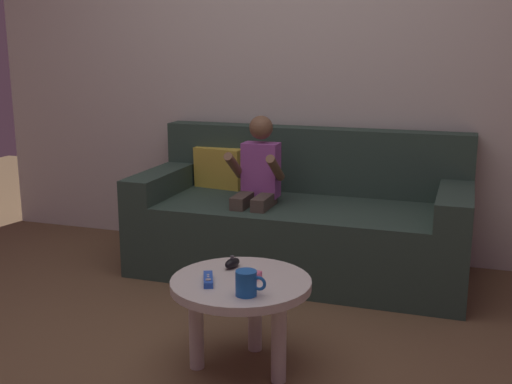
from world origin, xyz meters
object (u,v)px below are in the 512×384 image
game_remote_blue_far_corner (208,280)px  coffee_mug (247,283)px  coffee_table (241,295)px  game_remote_pink_near_edge (251,279)px  couch (300,223)px  person_seated_on_couch (256,186)px  nunchuk_black (232,263)px

game_remote_blue_far_corner → coffee_mug: 0.20m
coffee_table → game_remote_pink_near_edge: 0.09m
couch → person_seated_on_couch: person_seated_on_couch is taller
coffee_mug → game_remote_blue_far_corner: bearing=158.2°
person_seated_on_couch → nunchuk_black: 0.96m
game_remote_pink_near_edge → nunchuk_black: bearing=134.4°
coffee_table → coffee_mug: size_ratio=4.77×
person_seated_on_couch → game_remote_pink_near_edge: person_seated_on_couch is taller
game_remote_pink_near_edge → coffee_mug: 0.15m
person_seated_on_couch → nunchuk_black: bearing=-77.5°
nunchuk_black → game_remote_blue_far_corner: nunchuk_black is taller
person_seated_on_couch → coffee_mug: person_seated_on_couch is taller
person_seated_on_couch → coffee_mug: (0.36, -1.19, -0.10)m
person_seated_on_couch → game_remote_pink_near_edge: 1.11m
nunchuk_black → game_remote_blue_far_corner: (-0.03, -0.19, -0.01)m
person_seated_on_couch → game_remote_blue_far_corner: 1.14m
couch → coffee_mug: (0.15, -1.36, 0.14)m
couch → game_remote_pink_near_edge: size_ratio=13.07×
game_remote_pink_near_edge → coffee_table: bearing=162.6°
person_seated_on_couch → nunchuk_black: person_seated_on_couch is taller
coffee_table → nunchuk_black: size_ratio=5.80×
nunchuk_black → game_remote_blue_far_corner: 0.19m
couch → person_seated_on_couch: bearing=-140.6°
nunchuk_black → coffee_mug: coffee_mug is taller
coffee_table → game_remote_blue_far_corner: bearing=-145.3°
person_seated_on_couch → couch: bearing=39.4°
nunchuk_black → game_remote_blue_far_corner: bearing=-98.6°
coffee_table → game_remote_pink_near_edge: (0.04, -0.01, 0.08)m
person_seated_on_couch → coffee_table: (0.29, -1.04, -0.21)m
nunchuk_black → game_remote_blue_far_corner: size_ratio=0.68×
couch → nunchuk_black: size_ratio=19.29×
nunchuk_black → coffee_mug: 0.31m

